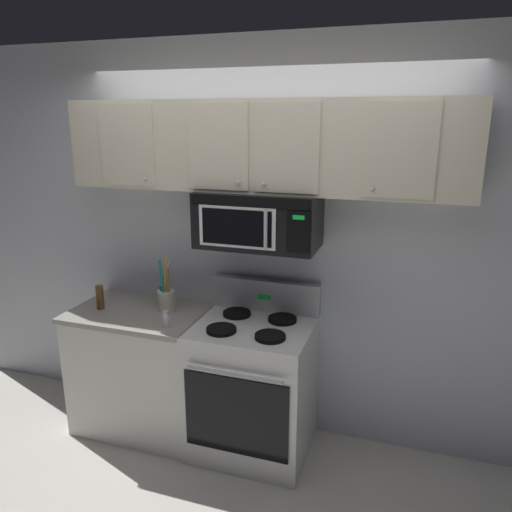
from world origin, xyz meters
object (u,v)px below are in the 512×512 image
at_px(over_range_microwave, 258,220).
at_px(utensil_crock_cream, 166,295).
at_px(spice_jar, 162,295).
at_px(stove_range, 253,385).
at_px(salt_shaker, 166,319).
at_px(pepper_mill, 100,297).

bearing_deg(over_range_microwave, utensil_crock_cream, -175.47).
height_order(over_range_microwave, spice_jar, over_range_microwave).
bearing_deg(over_range_microwave, stove_range, -89.86).
distance_m(salt_shaker, pepper_mill, 0.60).
bearing_deg(utensil_crock_cream, over_range_microwave, 4.53).
relative_size(over_range_microwave, pepper_mill, 4.52).
height_order(stove_range, over_range_microwave, over_range_microwave).
relative_size(utensil_crock_cream, pepper_mill, 2.32).
bearing_deg(spice_jar, pepper_mill, -142.86).
bearing_deg(spice_jar, over_range_microwave, -6.80).
bearing_deg(stove_range, over_range_microwave, 90.14).
height_order(over_range_microwave, pepper_mill, over_range_microwave).
xyz_separation_m(utensil_crock_cream, salt_shaker, (0.13, -0.25, -0.06)).
height_order(over_range_microwave, salt_shaker, over_range_microwave).
height_order(stove_range, salt_shaker, stove_range).
xyz_separation_m(utensil_crock_cream, pepper_mill, (-0.46, -0.12, -0.03)).
xyz_separation_m(stove_range, utensil_crock_cream, (-0.65, 0.06, 0.54)).
relative_size(stove_range, salt_shaker, 10.27).
relative_size(utensil_crock_cream, salt_shaker, 3.57).
bearing_deg(salt_shaker, stove_range, 19.83).
distance_m(over_range_microwave, pepper_mill, 1.27).
bearing_deg(salt_shaker, pepper_mill, 166.96).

